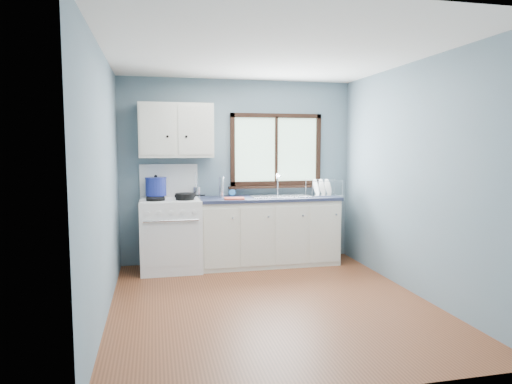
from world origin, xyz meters
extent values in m
cube|color=brown|center=(0.00, 0.00, -0.01)|extent=(3.20, 3.60, 0.02)
cube|color=white|center=(0.00, 0.00, 2.51)|extent=(3.20, 3.60, 0.02)
cube|color=slate|center=(0.00, 1.81, 1.25)|extent=(3.20, 0.02, 2.50)
cube|color=slate|center=(0.00, -1.81, 1.25)|extent=(3.20, 0.02, 2.50)
cube|color=slate|center=(-1.61, 0.00, 1.25)|extent=(0.02, 3.60, 2.50)
cube|color=slate|center=(1.61, 0.00, 1.25)|extent=(0.02, 3.60, 2.50)
cube|color=white|center=(-0.95, 1.47, 0.46)|extent=(0.76, 0.65, 0.92)
cube|color=white|center=(-0.95, 1.77, 1.14)|extent=(0.76, 0.05, 0.44)
cube|color=silver|center=(-0.95, 1.47, 0.93)|extent=(0.72, 0.59, 0.01)
cylinder|color=black|center=(-1.13, 1.32, 0.95)|extent=(0.23, 0.23, 0.03)
cylinder|color=black|center=(-0.77, 1.32, 0.95)|extent=(0.23, 0.23, 0.03)
cylinder|color=black|center=(-1.13, 1.61, 0.95)|extent=(0.23, 0.23, 0.03)
cylinder|color=black|center=(-0.77, 1.61, 0.95)|extent=(0.23, 0.23, 0.03)
cylinder|color=silver|center=(-0.95, 1.12, 0.70)|extent=(0.66, 0.02, 0.02)
cube|color=silver|center=(-0.95, 1.14, 0.40)|extent=(0.66, 0.01, 0.55)
cube|color=silver|center=(0.36, 1.49, 0.44)|extent=(1.85, 0.60, 0.88)
cube|color=black|center=(0.36, 1.51, 0.04)|extent=(1.85, 0.54, 0.08)
cube|color=#1D2239|center=(0.36, 1.49, 0.90)|extent=(1.89, 0.64, 0.04)
cube|color=silver|center=(0.54, 1.49, 0.92)|extent=(0.84, 0.46, 0.01)
cube|color=silver|center=(0.34, 1.49, 0.85)|extent=(0.36, 0.40, 0.14)
cube|color=silver|center=(0.74, 1.49, 0.85)|extent=(0.36, 0.40, 0.14)
cylinder|color=silver|center=(0.54, 1.69, 1.06)|extent=(0.02, 0.02, 0.28)
cylinder|color=silver|center=(0.54, 1.62, 1.19)|extent=(0.02, 0.16, 0.02)
sphere|color=silver|center=(0.54, 1.69, 1.20)|extent=(0.04, 0.04, 0.04)
cube|color=#9EC6A8|center=(0.54, 1.79, 1.55)|extent=(1.22, 0.01, 0.92)
cube|color=black|center=(0.54, 1.77, 2.02)|extent=(1.30, 0.05, 0.06)
cube|color=black|center=(0.54, 1.77, 1.08)|extent=(1.30, 0.05, 0.06)
cube|color=black|center=(-0.08, 1.77, 1.55)|extent=(0.06, 0.05, 1.00)
cube|color=black|center=(1.16, 1.77, 1.55)|extent=(0.06, 0.05, 1.00)
cube|color=black|center=(0.54, 1.77, 1.55)|extent=(0.03, 0.05, 0.92)
cube|color=black|center=(0.54, 1.74, 1.03)|extent=(1.36, 0.10, 0.03)
cube|color=silver|center=(-0.85, 1.63, 1.80)|extent=(0.95, 0.32, 0.70)
cube|color=silver|center=(-1.09, 1.46, 1.80)|extent=(0.44, 0.01, 0.62)
cube|color=silver|center=(-0.61, 1.46, 1.80)|extent=(0.44, 0.01, 0.62)
sphere|color=black|center=(-0.97, 1.45, 1.72)|extent=(0.03, 0.03, 0.03)
sphere|color=black|center=(-0.73, 1.45, 1.72)|extent=(0.03, 0.03, 0.03)
cylinder|color=black|center=(-0.76, 1.32, 0.98)|extent=(0.29, 0.29, 0.05)
cube|color=black|center=(-0.59, 1.29, 0.98)|extent=(0.14, 0.05, 0.01)
cylinder|color=navy|center=(-1.12, 1.60, 1.07)|extent=(0.29, 0.29, 0.22)
cylinder|color=navy|center=(-1.12, 1.60, 1.19)|extent=(0.30, 0.30, 0.02)
sphere|color=black|center=(-1.12, 1.60, 1.21)|extent=(0.05, 0.05, 0.04)
cylinder|color=silver|center=(-0.58, 1.69, 0.99)|extent=(0.13, 0.13, 0.13)
cylinder|color=silver|center=(-0.57, 1.71, 1.12)|extent=(0.01, 0.01, 0.20)
cylinder|color=silver|center=(-0.61, 1.70, 1.14)|extent=(0.01, 0.01, 0.23)
cylinder|color=silver|center=(-0.58, 1.68, 1.12)|extent=(0.01, 0.01, 0.18)
cylinder|color=silver|center=(-0.27, 1.57, 1.06)|extent=(0.08, 0.08, 0.28)
imported|color=#388CD9|center=(-0.11, 1.68, 1.04)|extent=(0.11, 0.11, 0.25)
cube|color=#C0412D|center=(-0.14, 1.32, 0.93)|extent=(0.28, 0.21, 0.02)
cube|color=silver|center=(1.14, 1.49, 0.93)|extent=(0.46, 0.36, 0.02)
cylinder|color=silver|center=(0.92, 1.34, 1.03)|extent=(0.01, 0.01, 0.21)
cylinder|color=silver|center=(1.34, 1.32, 1.03)|extent=(0.01, 0.01, 0.21)
cylinder|color=silver|center=(0.93, 1.65, 1.03)|extent=(0.01, 0.01, 0.21)
cylinder|color=silver|center=(1.36, 1.63, 1.03)|extent=(0.01, 0.01, 0.21)
cylinder|color=silver|center=(1.13, 1.33, 1.13)|extent=(0.42, 0.03, 0.01)
cylinder|color=silver|center=(1.15, 1.64, 1.13)|extent=(0.42, 0.03, 0.01)
cylinder|color=white|center=(1.03, 1.49, 1.04)|extent=(0.07, 0.24, 0.23)
cylinder|color=white|center=(1.12, 1.49, 1.04)|extent=(0.07, 0.24, 0.23)
cylinder|color=white|center=(1.20, 1.48, 1.04)|extent=(0.07, 0.24, 0.23)
camera|label=1|loc=(-1.14, -4.41, 1.60)|focal=32.00mm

